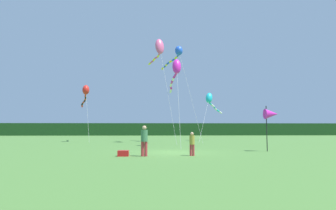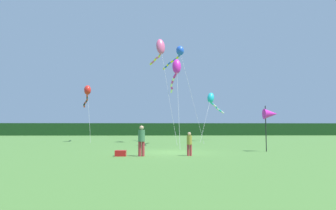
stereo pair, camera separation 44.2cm
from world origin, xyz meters
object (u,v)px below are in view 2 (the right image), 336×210
(person_child, at_px, (189,143))
(banner_flag_pole, at_px, (270,114))
(kite_rainbow, at_px, (160,48))
(kite_red, at_px, (87,92))
(cooler_box, at_px, (121,153))
(kite_magenta, at_px, (176,70))
(person_adult, at_px, (141,139))
(kite_cyan, at_px, (212,100))
(kite_blue, at_px, (179,53))

(person_child, relative_size, banner_flag_pole, 0.43)
(kite_rainbow, height_order, kite_red, kite_rainbow)
(cooler_box, xyz_separation_m, kite_red, (-6.22, 17.07, 5.55))
(person_child, height_order, kite_magenta, kite_magenta)
(person_adult, relative_size, kite_red, 0.25)
(kite_cyan, height_order, kite_red, kite_red)
(person_adult, bearing_deg, person_child, 3.38)
(cooler_box, relative_size, banner_flag_pole, 0.20)
(person_adult, height_order, banner_flag_pole, banner_flag_pole)
(person_adult, relative_size, kite_magenta, 0.20)
(person_adult, relative_size, banner_flag_pole, 0.55)
(person_adult, distance_m, kite_cyan, 21.21)
(person_adult, xyz_separation_m, banner_flag_pole, (8.41, 2.99, 1.53))
(person_child, distance_m, kite_blue, 18.96)
(person_child, bearing_deg, cooler_box, -179.31)
(cooler_box, bearing_deg, person_adult, -5.51)
(person_child, relative_size, kite_blue, 0.12)
(person_child, xyz_separation_m, banner_flag_pole, (5.75, 2.83, 1.73))
(kite_rainbow, bearing_deg, kite_magenta, -75.82)
(kite_magenta, xyz_separation_m, kite_rainbow, (-1.37, 5.41, 3.57))
(kite_red, bearing_deg, cooler_box, -69.97)
(cooler_box, distance_m, banner_flag_pole, 10.25)
(person_adult, xyz_separation_m, kite_red, (-7.37, 17.18, 4.77))
(cooler_box, relative_size, kite_cyan, 0.07)
(kite_cyan, xyz_separation_m, kite_rainbow, (-6.46, -5.08, 5.06))
(kite_blue, bearing_deg, kite_red, 176.44)
(person_adult, distance_m, kite_blue, 19.25)
(person_child, xyz_separation_m, kite_red, (-10.04, 17.02, 4.97))
(kite_rainbow, bearing_deg, banner_flag_pole, -56.93)
(kite_blue, relative_size, kite_cyan, 1.37)
(kite_magenta, height_order, kite_rainbow, kite_rainbow)
(kite_cyan, height_order, kite_rainbow, kite_rainbow)
(person_child, height_order, kite_red, kite_red)
(banner_flag_pole, relative_size, kite_blue, 0.27)
(person_adult, bearing_deg, cooler_box, 174.49)
(cooler_box, distance_m, kite_magenta, 11.47)
(cooler_box, height_order, kite_magenta, kite_magenta)
(kite_blue, height_order, kite_cyan, kite_blue)
(person_child, xyz_separation_m, kite_rainbow, (-1.62, 14.15, 9.44))
(banner_flag_pole, bearing_deg, person_child, -153.77)
(kite_blue, height_order, kite_red, kite_blue)
(person_child, bearing_deg, kite_blue, 88.09)
(kite_red, bearing_deg, person_child, -59.48)
(kite_magenta, xyz_separation_m, kite_cyan, (5.10, 10.49, -1.49))
(person_adult, distance_m, banner_flag_pole, 9.06)
(kite_blue, xyz_separation_m, kite_cyan, (4.30, 2.86, -5.16))
(kite_red, bearing_deg, banner_flag_pole, -41.95)
(kite_cyan, bearing_deg, kite_red, -171.57)
(person_child, bearing_deg, kite_magenta, 91.64)
(person_adult, height_order, kite_red, kite_red)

